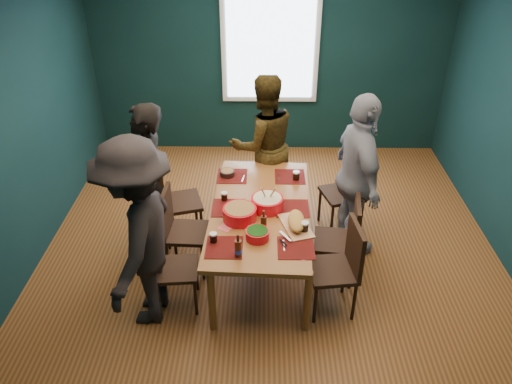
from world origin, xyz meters
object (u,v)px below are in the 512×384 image
person_far_left (149,183)px  person_back (264,144)px  chair_left_near (167,263)px  chair_left_mid (177,225)px  chair_right_mid (345,235)px  cutting_board (296,222)px  person_near_left (139,235)px  bowl_salad (240,213)px  dining_table (260,214)px  chair_left_far (172,196)px  chair_right_near (343,262)px  chair_right_far (350,186)px  bowl_herbs (257,234)px  bowl_dumpling (267,203)px  person_right (358,177)px

person_far_left → person_back: (1.18, 0.92, -0.01)m
chair_left_near → person_back: size_ratio=0.51×
chair_left_mid → chair_right_mid: size_ratio=1.02×
chair_left_near → cutting_board: bearing=7.8°
person_back → person_near_left: size_ratio=0.93×
person_far_left → bowl_salad: bearing=62.1°
dining_table → chair_left_far: size_ratio=2.03×
chair_left_far → chair_right_near: size_ratio=1.03×
chair_right_near → person_back: (-0.73, 1.76, 0.31)m
chair_right_far → cutting_board: size_ratio=1.68×
chair_right_far → person_far_left: 2.24m
chair_left_mid → chair_right_mid: (1.68, -0.12, -0.01)m
bowl_herbs → chair_right_far: bearing=50.0°
chair_right_near → person_far_left: bearing=149.0°
bowl_salad → bowl_dumpling: bowl_dumpling is taller
bowl_salad → cutting_board: (0.53, -0.11, -0.02)m
chair_right_far → person_back: bearing=140.1°
chair_left_near → dining_table: bearing=28.9°
chair_left_near → chair_right_near: (1.62, -0.01, 0.04)m
chair_left_near → chair_right_mid: 1.75m
dining_table → chair_right_mid: 0.86m
chair_left_near → bowl_herbs: (0.84, 0.08, 0.28)m
dining_table → chair_right_near: 0.96m
chair_left_near → person_far_left: bearing=104.3°
chair_right_near → person_right: 1.03m
person_back → person_right: size_ratio=0.95×
bowl_dumpling → bowl_salad: bearing=-144.1°
bowl_herbs → chair_right_near: bearing=-7.2°
person_far_left → chair_right_mid: bearing=75.7°
chair_left_near → chair_right_mid: (1.70, 0.42, 0.02)m
chair_left_far → chair_left_mid: (0.14, -0.51, -0.02)m
person_far_left → bowl_salad: person_far_left is taller
person_back → chair_right_mid: bearing=101.9°
chair_right_far → dining_table: bearing=-160.4°
chair_right_far → bowl_salad: size_ratio=2.91×
chair_right_far → bowl_herbs: bearing=-146.7°
person_back → cutting_board: 1.51m
person_right → dining_table: bearing=99.3°
chair_right_mid → person_far_left: person_far_left is taller
person_near_left → chair_left_near: bearing=129.6°
chair_right_far → chair_right_mid: (-0.18, -0.90, -0.02)m
chair_left_mid → bowl_herbs: bearing=-27.0°
bowl_salad → bowl_herbs: bowl_salad is taller
person_back → person_near_left: bearing=40.7°
chair_right_far → person_right: 0.53m
chair_right_mid → dining_table: bearing=176.4°
chair_right_far → person_right: size_ratio=0.53×
chair_right_mid → person_near_left: 1.99m
chair_right_far → bowl_dumpling: bearing=-158.4°
person_far_left → cutting_board: 1.59m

